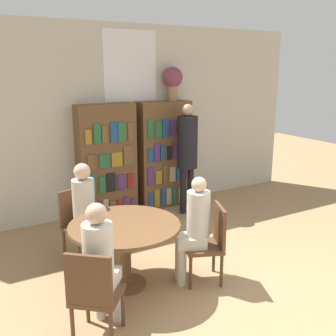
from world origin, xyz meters
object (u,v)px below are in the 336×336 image
object	(u,v)px
seated_reader_left	(86,208)
librarian_standing	(187,147)
seated_reader_back	(100,259)
bookshelf_left	(107,162)
chair_left_side	(79,221)
seated_reader_right	(194,225)
bookshelf_right	(164,155)
flower_vase	(173,80)
chair_far_side	(210,240)
reading_table	(125,235)
chair_near_camera	(94,292)

from	to	relation	value
seated_reader_left	librarian_standing	world-z (taller)	librarian_standing
librarian_standing	seated_reader_back	bearing A→B (deg)	-136.30
bookshelf_left	seated_reader_back	size ratio (longest dim) A/B	1.46
chair_left_side	seated_reader_right	distance (m)	1.51
bookshelf_right	seated_reader_right	world-z (taller)	bookshelf_right
bookshelf_left	bookshelf_right	distance (m)	1.03
bookshelf_left	librarian_standing	xyz separation A→B (m)	(1.17, -0.50, 0.21)
flower_vase	chair_far_side	size ratio (longest dim) A/B	0.63
bookshelf_left	chair_far_side	size ratio (longest dim) A/B	2.05
chair_left_side	seated_reader_right	bearing A→B (deg)	113.83
chair_left_side	seated_reader_back	distance (m)	1.52
bookshelf_right	seated_reader_back	size ratio (longest dim) A/B	1.46
chair_far_side	seated_reader_right	xyz separation A→B (m)	(-0.17, 0.07, 0.19)
seated_reader_left	seated_reader_right	world-z (taller)	seated_reader_left
reading_table	chair_left_side	distance (m)	0.94
chair_far_side	flower_vase	bearing A→B (deg)	0.82
seated_reader_right	bookshelf_right	bearing A→B (deg)	0.15
seated_reader_right	seated_reader_back	xyz separation A→B (m)	(-1.18, -0.30, 0.02)
seated_reader_back	bookshelf_left	bearing A→B (deg)	107.60
seated_reader_back	chair_far_side	bearing A→B (deg)	49.59
chair_left_side	bookshelf_left	bearing A→B (deg)	-139.29
chair_near_camera	chair_far_side	bearing A→B (deg)	54.00
bookshelf_right	seated_reader_right	size ratio (longest dim) A/B	1.48
chair_left_side	chair_far_side	world-z (taller)	same
chair_near_camera	librarian_standing	xyz separation A→B (m)	(2.39, 2.31, 0.62)
chair_left_side	seated_reader_back	world-z (taller)	seated_reader_back
seated_reader_left	seated_reader_right	size ratio (longest dim) A/B	1.03
flower_vase	seated_reader_right	bearing A→B (deg)	-115.12
chair_near_camera	chair_left_side	world-z (taller)	same
seated_reader_left	reading_table	bearing A→B (deg)	90.00
bookshelf_right	chair_far_side	size ratio (longest dim) A/B	2.05
bookshelf_right	librarian_standing	size ratio (longest dim) A/B	1.01
seated_reader_right	chair_left_side	bearing A→B (deg)	59.83
bookshelf_left	chair_far_side	xyz separation A→B (m)	(0.25, -2.44, -0.41)
reading_table	seated_reader_back	distance (m)	0.76
chair_left_side	seated_reader_right	size ratio (longest dim) A/B	0.72
seated_reader_back	chair_left_side	bearing A→B (deg)	120.10
bookshelf_left	chair_left_side	distance (m)	1.52
flower_vase	seated_reader_right	distance (m)	3.01
chair_near_camera	seated_reader_back	world-z (taller)	seated_reader_back
seated_reader_left	chair_far_side	bearing A→B (deg)	120.08
bookshelf_right	librarian_standing	distance (m)	0.56
chair_near_camera	seated_reader_back	size ratio (longest dim) A/B	0.71
bookshelf_left	chair_left_side	world-z (taller)	bookshelf_left
chair_left_side	seated_reader_right	world-z (taller)	seated_reader_right
bookshelf_left	chair_near_camera	world-z (taller)	bookshelf_left
chair_left_side	librarian_standing	distance (m)	2.22
chair_left_side	chair_far_side	bearing A→B (deg)	117.00
chair_far_side	librarian_standing	bearing A→B (deg)	-3.50
chair_near_camera	librarian_standing	size ratio (longest dim) A/B	0.49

